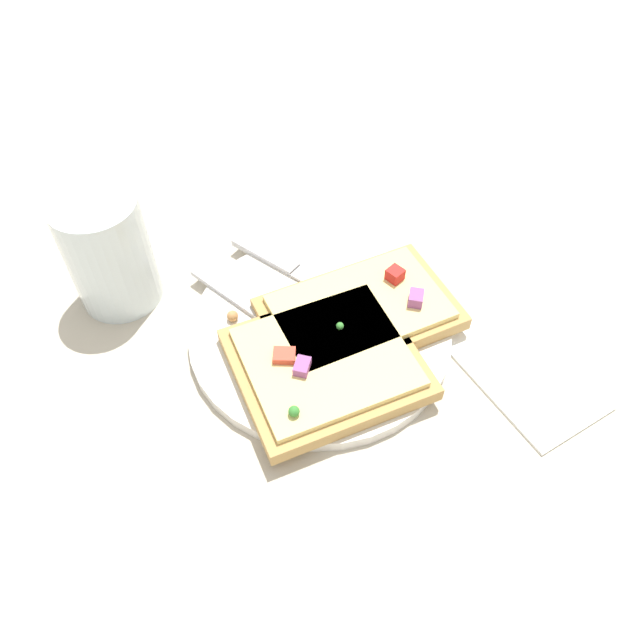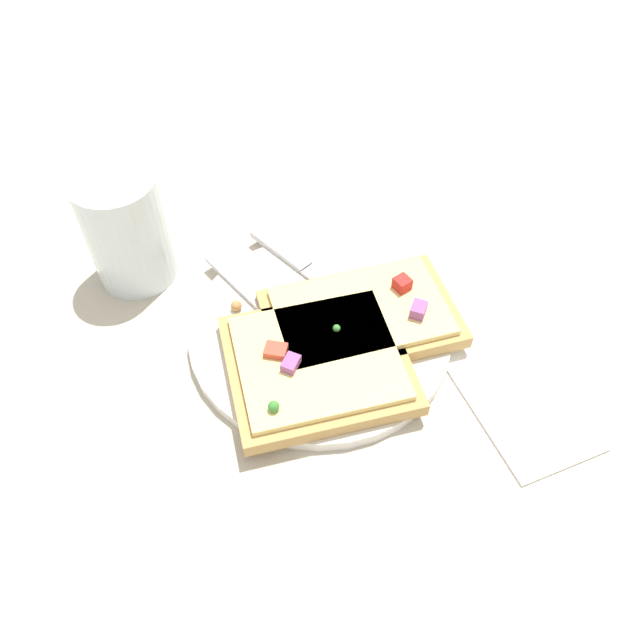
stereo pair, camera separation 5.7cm
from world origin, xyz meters
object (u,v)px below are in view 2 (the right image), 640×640
object	(u,v)px
drinking_glass	(126,230)
napkin	(518,397)
pizza_slice_main	(317,363)
pizza_slice_corner	(362,317)
knife	(314,272)
plate	(320,331)
fork	(282,324)

from	to	relation	value
drinking_glass	napkin	xyz separation A→B (m)	(-0.27, -0.27, -0.05)
pizza_slice_main	pizza_slice_corner	xyz separation A→B (m)	(0.03, -0.06, 0.00)
pizza_slice_corner	drinking_glass	world-z (taller)	drinking_glass
pizza_slice_main	napkin	world-z (taller)	pizza_slice_main
knife	pizza_slice_main	world-z (taller)	pizza_slice_main
pizza_slice_corner	drinking_glass	xyz separation A→B (m)	(0.15, 0.18, 0.04)
knife	pizza_slice_corner	bearing A→B (deg)	-9.31
napkin	pizza_slice_main	bearing A→B (deg)	60.61
plate	napkin	size ratio (longest dim) A/B	1.71
knife	napkin	size ratio (longest dim) A/B	1.36
plate	drinking_glass	xyz separation A→B (m)	(0.14, 0.14, 0.05)
napkin	fork	bearing A→B (deg)	49.12
plate	napkin	bearing A→B (deg)	-134.18
fork	napkin	size ratio (longest dim) A/B	1.43
pizza_slice_main	pizza_slice_corner	size ratio (longest dim) A/B	0.93
plate	napkin	xyz separation A→B (m)	(-0.13, -0.13, -0.00)
plate	drinking_glass	bearing A→B (deg)	44.20
fork	plate	bearing A→B (deg)	47.97
knife	pizza_slice_corner	world-z (taller)	pizza_slice_corner
pizza_slice_corner	drinking_glass	size ratio (longest dim) A/B	1.58
drinking_glass	napkin	distance (m)	0.39
knife	pizza_slice_main	distance (m)	0.11
fork	drinking_glass	bearing A→B (deg)	-158.99
pizza_slice_main	pizza_slice_corner	world-z (taller)	pizza_slice_corner
plate	knife	size ratio (longest dim) A/B	1.25
plate	pizza_slice_corner	xyz separation A→B (m)	(-0.01, -0.04, 0.02)
napkin	pizza_slice_corner	bearing A→B (deg)	38.87
fork	drinking_glass	xyz separation A→B (m)	(0.13, 0.11, 0.04)
plate	pizza_slice_corner	size ratio (longest dim) A/B	1.33
plate	fork	size ratio (longest dim) A/B	1.19
pizza_slice_main	drinking_glass	distance (m)	0.23
fork	pizza_slice_main	xyz separation A→B (m)	(-0.06, -0.01, 0.01)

